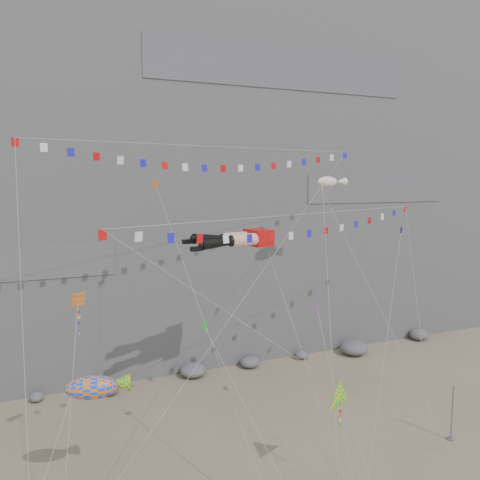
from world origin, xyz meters
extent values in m
plane|color=gray|center=(0.00, 0.00, 0.00)|extent=(120.00, 120.00, 0.00)
cube|color=slate|center=(0.00, 32.00, 25.00)|extent=(80.00, 28.00, 50.00)
cylinder|color=gray|center=(14.37, -0.95, 2.08)|extent=(0.12, 0.12, 4.17)
cube|color=red|center=(2.52, 7.31, 14.62)|extent=(1.89, 2.33, 1.23)
cylinder|color=#DCAB89|center=(0.89, 6.36, 14.62)|extent=(2.21, 1.29, 0.90)
sphere|color=black|center=(-0.13, 6.16, 14.62)|extent=(0.83, 0.83, 0.83)
cone|color=black|center=(-1.33, 5.92, 14.55)|extent=(2.58, 1.23, 0.85)
cube|color=black|center=(-2.95, 5.59, 14.27)|extent=(0.86, 0.51, 0.30)
cylinder|color=#DCAB89|center=(0.64, 7.56, 14.62)|extent=(2.21, 1.29, 0.90)
sphere|color=black|center=(-0.37, 7.36, 14.62)|extent=(0.83, 0.83, 0.83)
cone|color=black|center=(-1.57, 7.12, 14.74)|extent=(2.59, 1.23, 0.91)
cube|color=black|center=(-3.19, 6.79, 14.65)|extent=(0.86, 0.51, 0.30)
cylinder|color=gray|center=(2.31, -0.24, 7.34)|extent=(0.03, 0.03, 21.00)
cylinder|color=gray|center=(-6.93, 2.86, 10.80)|extent=(0.03, 0.03, 28.80)
cylinder|color=gray|center=(8.42, 1.49, 8.29)|extent=(0.03, 0.03, 19.16)
cube|color=gray|center=(12.27, -1.52, 0.05)|extent=(0.16, 0.16, 0.10)
cylinder|color=gray|center=(-11.72, 0.24, 6.03)|extent=(0.03, 0.03, 13.61)
cylinder|color=gray|center=(3.47, -5.36, 3.03)|extent=(0.03, 0.03, 8.09)
cylinder|color=gray|center=(12.03, 4.50, 9.44)|extent=(0.03, 0.03, 23.02)
cube|color=gray|center=(13.12, -2.07, 0.05)|extent=(0.16, 0.16, 0.10)
cylinder|color=gray|center=(-3.18, 2.39, 9.34)|extent=(0.03, 0.03, 23.72)
cylinder|color=gray|center=(4.39, -0.87, 4.94)|extent=(0.03, 0.03, 14.01)
cylinder|color=gray|center=(-1.87, -2.54, 4.87)|extent=(0.03, 0.03, 14.62)
cylinder|color=gray|center=(4.47, 0.14, 9.19)|extent=(0.03, 0.03, 22.84)
cylinder|color=gray|center=(8.78, -0.11, 7.51)|extent=(0.03, 0.03, 20.62)
camera|label=1|loc=(-12.08, -25.00, 18.96)|focal=35.00mm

